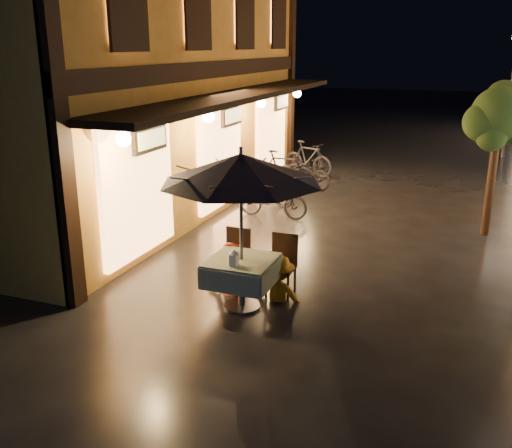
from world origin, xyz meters
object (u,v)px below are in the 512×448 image
at_px(patio_umbrella, 241,169).
at_px(person_yellow, 279,258).
at_px(bicycle_0, 273,199).
at_px(person_orange, 230,244).
at_px(cafe_table, 242,271).
at_px(table_lantern, 234,257).

height_order(patio_umbrella, person_yellow, patio_umbrella).
xyz_separation_m(patio_umbrella, bicycle_0, (-1.14, 4.65, -1.71)).
height_order(person_orange, bicycle_0, person_orange).
bearing_deg(cafe_table, person_orange, 127.73).
height_order(patio_umbrella, bicycle_0, patio_umbrella).
xyz_separation_m(person_yellow, bicycle_0, (-1.56, 4.15, -0.24)).
height_order(cafe_table, bicycle_0, bicycle_0).
height_order(patio_umbrella, person_orange, patio_umbrella).
xyz_separation_m(patio_umbrella, table_lantern, (0.00, -0.28, -1.23)).
bearing_deg(patio_umbrella, person_orange, 127.73).
relative_size(patio_umbrella, person_yellow, 1.81).
xyz_separation_m(person_orange, bicycle_0, (-0.71, 4.09, -0.35)).
distance_m(table_lantern, person_yellow, 0.92).
height_order(person_yellow, bicycle_0, person_yellow).
bearing_deg(person_orange, person_yellow, 164.18).
bearing_deg(bicycle_0, table_lantern, -166.17).
bearing_deg(person_orange, bicycle_0, -92.44).
bearing_deg(patio_umbrella, person_yellow, 50.32).
height_order(cafe_table, patio_umbrella, patio_umbrella).
relative_size(patio_umbrella, table_lantern, 9.84).
height_order(cafe_table, person_yellow, person_yellow).
xyz_separation_m(table_lantern, person_orange, (-0.43, 0.84, -0.13)).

